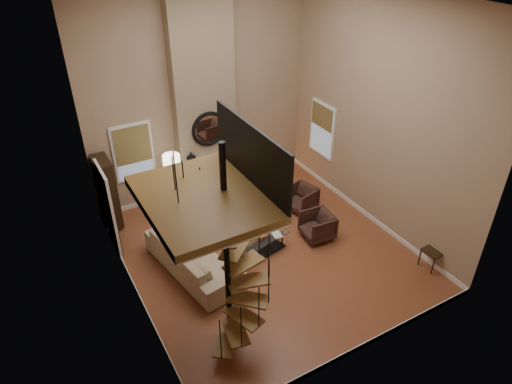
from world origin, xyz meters
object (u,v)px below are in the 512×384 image
hutch (107,192)px  accent_lamp (254,169)px  coffee_table (259,242)px  floor_lamp (172,166)px  side_chair (437,247)px  armchair_near (303,197)px  sofa (192,256)px  armchair_far (320,225)px

hutch → accent_lamp: 4.29m
coffee_table → floor_lamp: size_ratio=0.83×
coffee_table → accent_lamp: accent_lamp is taller
hutch → coffee_table: (2.65, -2.75, -0.67)m
coffee_table → side_chair: size_ratio=1.56×
armchair_near → sofa: bearing=-91.4°
armchair_far → coffee_table: (-1.54, 0.22, -0.07)m
hutch → floor_lamp: (1.56, -0.38, 0.46)m
sofa → armchair_far: (3.09, -0.40, -0.04)m
armchair_far → hutch: bearing=-120.1°
sofa → armchair_far: 3.12m
accent_lamp → coffee_table: bearing=-117.4°
hutch → floor_lamp: hutch is taller
hutch → floor_lamp: size_ratio=1.02×
hutch → coffee_table: bearing=-46.1°
armchair_far → floor_lamp: (-2.62, 2.59, 1.06)m
armchair_far → coffee_table: size_ratio=0.50×
armchair_near → floor_lamp: 3.43m
accent_lamp → side_chair: 5.57m
coffee_table → floor_lamp: bearing=114.6°
sofa → accent_lamp: sofa is taller
armchair_far → floor_lamp: 3.84m
hutch → coffee_table: hutch is taller
coffee_table → floor_lamp: (-1.09, 2.37, 1.13)m
floor_lamp → accent_lamp: bearing=14.0°
hutch → armchair_near: 4.89m
armchair_far → sofa: bearing=-92.1°
coffee_table → floor_lamp: 2.84m
armchair_far → coffee_table: 1.55m
coffee_table → side_chair: 3.90m
hutch → accent_lamp: bearing=3.8°
armchair_near → floor_lamp: floor_lamp is taller
armchair_far → side_chair: side_chair is taller
side_chair → coffee_table: bearing=143.9°
coffee_table → side_chair: (3.15, -2.30, 0.24)m
armchair_near → armchair_far: armchair_far is taller
sofa → floor_lamp: floor_lamp is taller
hutch → sofa: bearing=-67.0°
floor_lamp → hutch: bearing=166.4°
floor_lamp → side_chair: bearing=-47.8°
accent_lamp → hutch: bearing=-176.2°
sofa → coffee_table: (1.56, -0.18, -0.11)m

